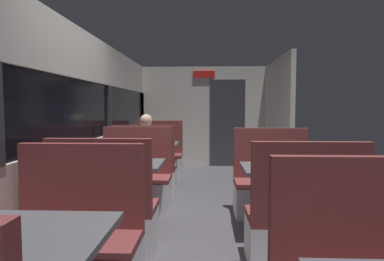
{
  "coord_description": "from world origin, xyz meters",
  "views": [
    {
      "loc": [
        0.05,
        -3.76,
        1.38
      ],
      "look_at": [
        -0.23,
        3.23,
        0.89
      ],
      "focal_mm": 31.93,
      "sensor_mm": 36.0,
      "label": 1
    }
  ],
  "objects": [
    {
      "name": "bench_rear_aisle_facing_end",
      "position": [
        0.89,
        -0.85,
        0.33
      ],
      "size": [
        0.95,
        0.5,
        1.1
      ],
      "color": "silver",
      "rests_on": "ground_plane"
    },
    {
      "name": "dining_table_mid_window",
      "position": [
        -0.89,
        0.05,
        0.64
      ],
      "size": [
        0.9,
        0.7,
        0.74
      ],
      "color": "#9E9EA3",
      "rests_on": "ground_plane"
    },
    {
      "name": "bench_mid_window_facing_entry",
      "position": [
        -0.89,
        0.75,
        0.33
      ],
      "size": [
        0.95,
        0.5,
        1.1
      ],
      "color": "silver",
      "rests_on": "ground_plane"
    },
    {
      "name": "bench_mid_window_facing_end",
      "position": [
        -0.89,
        -0.65,
        0.33
      ],
      "size": [
        0.95,
        0.5,
        1.1
      ],
      "color": "silver",
      "rests_on": "ground_plane"
    },
    {
      "name": "dining_table_near_window",
      "position": [
        -0.89,
        -2.09,
        0.64
      ],
      "size": [
        0.9,
        0.7,
        0.74
      ],
      "color": "#9E9EA3",
      "rests_on": "ground_plane"
    },
    {
      "name": "carriage_aisle_panel_right",
      "position": [
        1.45,
        3.0,
        1.15
      ],
      "size": [
        0.08,
        2.4,
        2.3
      ],
      "primitive_type": "cube",
      "color": "beige",
      "rests_on": "ground_plane"
    },
    {
      "name": "bench_rear_aisle_facing_entry",
      "position": [
        0.89,
        0.55,
        0.33
      ],
      "size": [
        0.95,
        0.5,
        1.1
      ],
      "color": "silver",
      "rests_on": "ground_plane"
    },
    {
      "name": "carriage_window_panel_left",
      "position": [
        -1.45,
        0.0,
        1.11
      ],
      "size": [
        0.09,
        8.48,
        2.3
      ],
      "color": "beige",
      "rests_on": "ground_plane"
    },
    {
      "name": "carriage_end_bulkhead",
      "position": [
        0.06,
        4.19,
        1.14
      ],
      "size": [
        2.9,
        0.11,
        2.3
      ],
      "color": "beige",
      "rests_on": "ground_plane"
    },
    {
      "name": "bench_far_window_facing_end",
      "position": [
        -0.89,
        1.49,
        0.33
      ],
      "size": [
        0.95,
        0.5,
        1.1
      ],
      "color": "silver",
      "rests_on": "ground_plane"
    },
    {
      "name": "ground_plane",
      "position": [
        0.0,
        0.0,
        -0.01
      ],
      "size": [
        3.3,
        9.2,
        0.02
      ],
      "primitive_type": "cube",
      "color": "#423F44"
    },
    {
      "name": "bench_far_window_facing_entry",
      "position": [
        -0.89,
        2.89,
        0.33
      ],
      "size": [
        0.95,
        0.5,
        1.1
      ],
      "color": "silver",
      "rests_on": "ground_plane"
    },
    {
      "name": "dining_table_rear_aisle",
      "position": [
        0.89,
        -0.15,
        0.64
      ],
      "size": [
        0.9,
        0.7,
        0.74
      ],
      "color": "#9E9EA3",
      "rests_on": "ground_plane"
    },
    {
      "name": "seated_passenger",
      "position": [
        -0.89,
        1.56,
        0.54
      ],
      "size": [
        0.47,
        0.55,
        1.26
      ],
      "color": "#26262D",
      "rests_on": "ground_plane"
    },
    {
      "name": "dining_table_far_window",
      "position": [
        -0.89,
        2.19,
        0.64
      ],
      "size": [
        0.9,
        0.7,
        0.74
      ],
      "color": "#9E9EA3",
      "rests_on": "ground_plane"
    },
    {
      "name": "bench_near_window_facing_entry",
      "position": [
        -0.89,
        -1.39,
        0.33
      ],
      "size": [
        0.95,
        0.5,
        1.1
      ],
      "color": "silver",
      "rests_on": "ground_plane"
    }
  ]
}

